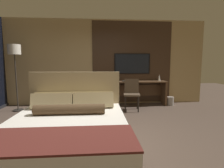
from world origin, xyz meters
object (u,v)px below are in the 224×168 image
Objects in this scene: desk at (133,88)px; tv at (132,64)px; vase_tall at (116,77)px; waste_bin at (170,101)px; bed at (68,130)px; desk_chair at (132,91)px; vase_short at (159,78)px; floor_lamp at (15,55)px; book at (126,81)px.

tv reaches higher than desk.
waste_bin is at bearing -2.70° from vase_tall.
desk_chair is (1.46, 2.32, 0.22)m from bed.
floor_lamp is at bearing -173.83° from vase_short.
desk is at bearing 9.16° from vase_tall.
vase_short reaches higher than desk.
vase_short reaches higher than waste_bin.
bed is 1.00× the size of desk.
desk is 9.90× the size of vase_short.
floor_lamp is (-1.87, 2.47, 1.27)m from bed.
bed is 1.13× the size of floor_lamp.
vase_tall reaches higher than book.
desk_chair is at bearing -2.51° from floor_lamp.
vase_short is at bearing 49.67° from bed.
floor_lamp is at bearing -172.75° from vase_tall.
desk_chair is at bearing -101.17° from tv.
bed reaches higher than vase_tall.
desk is 2.35× the size of desk_chair.
vase_short is 1.14m from book.
waste_bin is (4.70, 0.29, -1.47)m from floor_lamp.
book is at bearing -159.91° from desk.
bed is 9.92× the size of vase_short.
tv is at bearing 10.52° from floor_lamp.
vase_tall is 0.93× the size of waste_bin.
book is at bearing 6.56° from floor_lamp.
vase_tall is at bearing 7.25° from floor_lamp.
desk is 0.69m from vase_tall.
vase_tall is (1.05, 2.84, 0.59)m from bed.
waste_bin is (0.34, -0.18, -0.76)m from vase_short.
book is 1.61m from waste_bin.
bed is 2.75m from desk_chair.
floor_lamp is 7.41× the size of book.
vase_tall is at bearing -154.03° from tv.
book is at bearing -174.93° from vase_short.
vase_short is at bearing 6.17° from floor_lamp.
desk_chair is at bearing -149.26° from vase_short.
vase_short is 0.85m from waste_bin.
book is at bearing 176.70° from waste_bin.
tv reaches higher than bed.
desk reaches higher than waste_bin.
book is 0.92× the size of waste_bin.
tv is at bearing 90.00° from desk.
vase_tall is 1.45m from vase_short.
vase_short is (4.36, 0.47, -0.70)m from floor_lamp.
vase_tall is (2.92, 0.37, -0.68)m from floor_lamp.
vase_short is at bearing -11.18° from tv.
floor_lamp is at bearing -174.13° from desk_chair.
desk is 0.83m from tv.
vase_tall is at bearing -170.84° from desk.
desk_chair is 0.76m from vase_tall.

